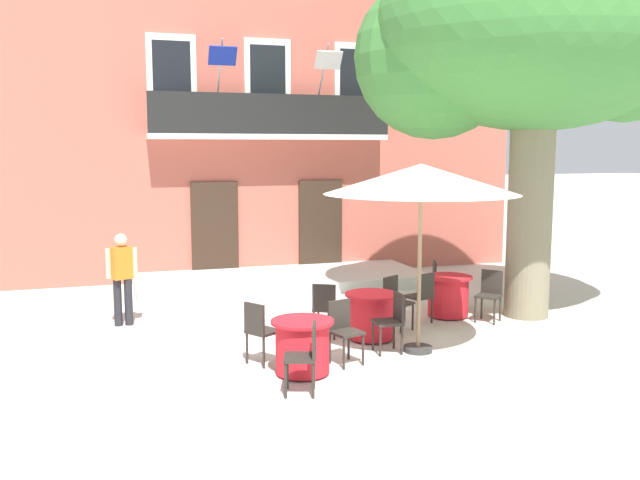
{
  "coord_description": "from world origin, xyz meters",
  "views": [
    {
      "loc": [
        -3.6,
        -10.95,
        3.07
      ],
      "look_at": [
        0.41,
        1.64,
        1.3
      ],
      "focal_mm": 38.39,
      "sensor_mm": 36.0,
      "label": 1
    }
  ],
  "objects_px": {
    "plane_tree": "(531,40)",
    "cafe_table_front": "(302,346)",
    "cafe_table_middle": "(448,296)",
    "cafe_umbrella": "(421,180)",
    "cafe_table_near_tree": "(372,316)",
    "cafe_chair_front_0": "(343,327)",
    "cafe_chair_front_2": "(306,353)",
    "cafe_chair_near_tree_1": "(395,299)",
    "cafe_chair_middle_2": "(490,292)",
    "cafe_chair_middle_0": "(440,280)",
    "cafe_chair_front_1": "(260,328)",
    "cafe_chair_near_tree_0": "(392,318)",
    "pedestrian_near_entrance": "(122,274)",
    "cafe_chair_middle_1": "(421,294)",
    "cafe_chair_near_tree_2": "(325,306)"
  },
  "relations": [
    {
      "from": "cafe_chair_front_0",
      "to": "pedestrian_near_entrance",
      "type": "distance_m",
      "value": 4.35
    },
    {
      "from": "cafe_chair_near_tree_0",
      "to": "cafe_chair_front_0",
      "type": "relative_size",
      "value": 1.0
    },
    {
      "from": "cafe_chair_middle_2",
      "to": "pedestrian_near_entrance",
      "type": "height_order",
      "value": "pedestrian_near_entrance"
    },
    {
      "from": "cafe_table_middle",
      "to": "cafe_table_front",
      "type": "distance_m",
      "value": 4.15
    },
    {
      "from": "cafe_chair_middle_2",
      "to": "cafe_chair_front_1",
      "type": "distance_m",
      "value": 4.62
    },
    {
      "from": "cafe_chair_middle_0",
      "to": "cafe_chair_front_1",
      "type": "xyz_separation_m",
      "value": [
        -4.12,
        -2.43,
        0.0
      ]
    },
    {
      "from": "cafe_chair_middle_1",
      "to": "cafe_chair_middle_0",
      "type": "bearing_deg",
      "value": 49.14
    },
    {
      "from": "plane_tree",
      "to": "cafe_table_front",
      "type": "bearing_deg",
      "value": -157.64
    },
    {
      "from": "cafe_chair_middle_0",
      "to": "cafe_umbrella",
      "type": "xyz_separation_m",
      "value": [
        -1.69,
        -2.55,
        2.08
      ]
    },
    {
      "from": "cafe_chair_middle_0",
      "to": "pedestrian_near_entrance",
      "type": "height_order",
      "value": "pedestrian_near_entrance"
    },
    {
      "from": "cafe_table_near_tree",
      "to": "pedestrian_near_entrance",
      "type": "relative_size",
      "value": 0.53
    },
    {
      "from": "cafe_table_middle",
      "to": "cafe_chair_front_2",
      "type": "xyz_separation_m",
      "value": [
        -3.62,
        -3.04,
        0.14
      ]
    },
    {
      "from": "pedestrian_near_entrance",
      "to": "cafe_chair_front_2",
      "type": "bearing_deg",
      "value": -63.61
    },
    {
      "from": "cafe_table_near_tree",
      "to": "pedestrian_near_entrance",
      "type": "height_order",
      "value": "pedestrian_near_entrance"
    },
    {
      "from": "cafe_chair_front_0",
      "to": "cafe_chair_front_2",
      "type": "height_order",
      "value": "same"
    },
    {
      "from": "cafe_umbrella",
      "to": "pedestrian_near_entrance",
      "type": "relative_size",
      "value": 1.79
    },
    {
      "from": "cafe_chair_near_tree_0",
      "to": "cafe_chair_near_tree_1",
      "type": "height_order",
      "value": "same"
    },
    {
      "from": "cafe_table_front",
      "to": "cafe_chair_front_0",
      "type": "distance_m",
      "value": 0.77
    },
    {
      "from": "cafe_chair_near_tree_0",
      "to": "cafe_chair_middle_0",
      "type": "xyz_separation_m",
      "value": [
        2.08,
        2.46,
        0.0
      ]
    },
    {
      "from": "cafe_chair_near_tree_1",
      "to": "cafe_chair_middle_2",
      "type": "bearing_deg",
      "value": 0.67
    },
    {
      "from": "cafe_chair_middle_0",
      "to": "cafe_table_middle",
      "type": "bearing_deg",
      "value": -105.47
    },
    {
      "from": "cafe_chair_near_tree_0",
      "to": "cafe_table_middle",
      "type": "height_order",
      "value": "cafe_chair_near_tree_0"
    },
    {
      "from": "pedestrian_near_entrance",
      "to": "cafe_table_middle",
      "type": "bearing_deg",
      "value": -11.5
    },
    {
      "from": "cafe_table_near_tree",
      "to": "cafe_chair_near_tree_0",
      "type": "xyz_separation_m",
      "value": [
        0.03,
        -0.75,
        0.14
      ]
    },
    {
      "from": "cafe_table_near_tree",
      "to": "cafe_chair_front_0",
      "type": "distance_m",
      "value": 1.35
    },
    {
      "from": "cafe_chair_front_0",
      "to": "cafe_chair_front_2",
      "type": "distance_m",
      "value": 1.34
    },
    {
      "from": "cafe_chair_middle_1",
      "to": "cafe_table_front",
      "type": "height_order",
      "value": "cafe_chair_middle_1"
    },
    {
      "from": "cafe_chair_middle_1",
      "to": "cafe_chair_front_0",
      "type": "distance_m",
      "value": 2.68
    },
    {
      "from": "cafe_chair_front_1",
      "to": "cafe_chair_middle_0",
      "type": "bearing_deg",
      "value": 30.6
    },
    {
      "from": "cafe_table_middle",
      "to": "cafe_table_front",
      "type": "bearing_deg",
      "value": -146.3
    },
    {
      "from": "cafe_chair_middle_1",
      "to": "cafe_umbrella",
      "type": "bearing_deg",
      "value": -117.57
    },
    {
      "from": "cafe_chair_near_tree_1",
      "to": "pedestrian_near_entrance",
      "type": "relative_size",
      "value": 0.56
    },
    {
      "from": "plane_tree",
      "to": "cafe_table_front",
      "type": "height_order",
      "value": "plane_tree"
    },
    {
      "from": "cafe_table_near_tree",
      "to": "cafe_table_middle",
      "type": "xyz_separation_m",
      "value": [
        1.91,
        0.98,
        0.0
      ]
    },
    {
      "from": "cafe_table_near_tree",
      "to": "cafe_chair_front_0",
      "type": "bearing_deg",
      "value": -129.56
    },
    {
      "from": "cafe_table_near_tree",
      "to": "cafe_umbrella",
      "type": "xyz_separation_m",
      "value": [
        0.42,
        -0.85,
        2.22
      ]
    },
    {
      "from": "cafe_chair_near_tree_2",
      "to": "cafe_chair_front_0",
      "type": "height_order",
      "value": "same"
    },
    {
      "from": "cafe_chair_near_tree_1",
      "to": "cafe_chair_near_tree_2",
      "type": "relative_size",
      "value": 1.0
    },
    {
      "from": "cafe_chair_middle_1",
      "to": "pedestrian_near_entrance",
      "type": "relative_size",
      "value": 0.56
    },
    {
      "from": "cafe_table_middle",
      "to": "cafe_umbrella",
      "type": "xyz_separation_m",
      "value": [
        -1.48,
        -1.83,
        2.22
      ]
    },
    {
      "from": "cafe_chair_middle_0",
      "to": "cafe_table_near_tree",
      "type": "bearing_deg",
      "value": -141.03
    },
    {
      "from": "cafe_table_middle",
      "to": "cafe_umbrella",
      "type": "distance_m",
      "value": 3.23
    },
    {
      "from": "plane_tree",
      "to": "cafe_chair_near_tree_0",
      "type": "xyz_separation_m",
      "value": [
        -3.19,
        -1.39,
        -4.44
      ]
    },
    {
      "from": "cafe_chair_front_1",
      "to": "cafe_table_front",
      "type": "bearing_deg",
      "value": -52.33
    },
    {
      "from": "plane_tree",
      "to": "cafe_chair_near_tree_1",
      "type": "bearing_deg",
      "value": -175.77
    },
    {
      "from": "cafe_umbrella",
      "to": "pedestrian_near_entrance",
      "type": "distance_m",
      "value": 5.44
    },
    {
      "from": "cafe_table_near_tree",
      "to": "cafe_chair_front_2",
      "type": "relative_size",
      "value": 0.95
    },
    {
      "from": "cafe_table_front",
      "to": "cafe_chair_front_2",
      "type": "relative_size",
      "value": 0.95
    },
    {
      "from": "cafe_chair_near_tree_0",
      "to": "cafe_chair_front_2",
      "type": "height_order",
      "value": "same"
    },
    {
      "from": "plane_tree",
      "to": "cafe_chair_middle_1",
      "type": "distance_m",
      "value": 4.87
    }
  ]
}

